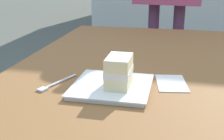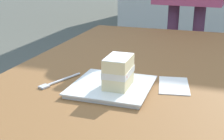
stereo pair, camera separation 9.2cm
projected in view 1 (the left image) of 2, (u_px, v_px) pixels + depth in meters
name	position (u px, v px, depth m)	size (l,w,h in m)	color
patio_table	(129.00, 91.00, 1.14)	(1.59, 0.88, 0.70)	brown
dessert_plate	(112.00, 87.00, 0.93)	(0.24, 0.24, 0.02)	white
cake_slice	(118.00, 71.00, 0.91)	(0.11, 0.08, 0.09)	beige
dessert_fork	(56.00, 84.00, 0.97)	(0.16, 0.08, 0.01)	silver
paper_napkin	(171.00, 83.00, 0.98)	(0.16, 0.12, 0.00)	silver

